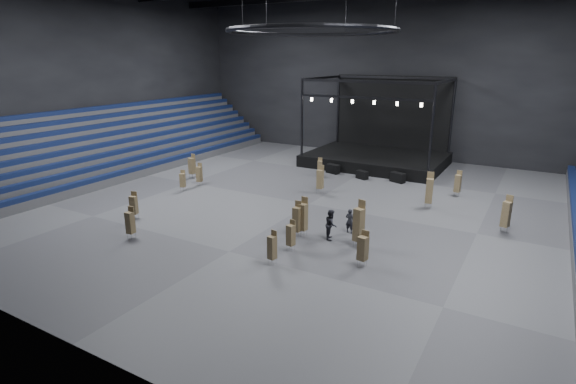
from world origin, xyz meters
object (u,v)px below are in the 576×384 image
Objects in this scene: chair_stack_1 at (363,248)px; chair_stack_8 at (429,190)px; chair_stack_13 at (130,222)px; chair_stack_4 at (297,219)px; chair_stack_9 at (183,180)px; chair_stack_12 at (359,224)px; chair_stack_3 at (199,174)px; flight_case_left at (333,169)px; stage at (378,151)px; chair_stack_6 at (291,235)px; man_center at (350,221)px; chair_stack_7 at (458,183)px; chair_stack_14 at (303,216)px; chair_stack_15 at (320,167)px; flight_case_mid at (362,175)px; flight_case_right at (398,177)px; chair_stack_0 at (134,205)px; chair_stack_2 at (506,214)px; chair_stack_5 at (192,165)px; crew_member at (331,224)px; chair_stack_10 at (320,179)px.

chair_stack_1 is 0.74× the size of chair_stack_8.
chair_stack_8 reaches higher than chair_stack_13.
chair_stack_1 is 5.61m from chair_stack_4.
chair_stack_12 reaches higher than chair_stack_9.
chair_stack_12 is (17.60, -5.80, 0.44)m from chair_stack_3.
chair_stack_9 is (-8.76, -12.17, 0.54)m from flight_case_left.
chair_stack_12 is (8.95, -15.93, 1.08)m from flight_case_left.
chair_stack_9 is (-11.25, -18.48, -0.46)m from stage.
chair_stack_4 reaches higher than chair_stack_1.
chair_stack_6 is 4.83m from man_center.
chair_stack_7 is 0.84× the size of chair_stack_14.
flight_case_mid is at bearing 0.64° from chair_stack_15.
chair_stack_12 is (2.32, -15.86, 1.08)m from flight_case_right.
chair_stack_4 is at bearing -73.38° from flight_case_left.
flight_case_mid is at bearing 41.76° from chair_stack_0.
stage is 22.75m from chair_stack_4.
flight_case_right is (6.63, -0.07, 0.01)m from flight_case_left.
flight_case_left is 0.53× the size of chair_stack_2.
stage reaches higher than chair_stack_12.
man_center is at bearing 0.39° from chair_stack_0.
chair_stack_12 is (19.90, -7.45, 0.29)m from chair_stack_5.
chair_stack_3 is (-18.77, 8.15, -0.04)m from chair_stack_1.
chair_stack_3 reaches higher than man_center.
chair_stack_6 is at bearing -73.06° from flight_case_left.
crew_member reaches higher than flight_case_right.
chair_stack_6 is 15.66m from chair_stack_9.
crew_member is (15.70, -3.36, -0.01)m from chair_stack_9.
man_center is at bearing -57.85° from chair_stack_10.
chair_stack_15 is at bearing 108.58° from chair_stack_4.
chair_stack_2 reaches higher than chair_stack_1.
crew_member is at bearing 70.32° from man_center.
chair_stack_12 is (3.35, 2.47, 0.51)m from chair_stack_6.
chair_stack_3 is 1.12× the size of chair_stack_9.
flight_case_right is at bearing 35.31° from chair_stack_5.
chair_stack_14 reaches higher than chair_stack_9.
flight_case_mid is 0.55× the size of chair_stack_13.
chair_stack_9 is (-14.37, 6.23, -0.04)m from chair_stack_6.
chair_stack_7 reaches higher than flight_case_mid.
stage is 4.63× the size of chair_stack_12.
chair_stack_3 is at bearing -146.65° from flight_case_right.
stage reaches higher than man_center.
chair_stack_2 is 1.16× the size of chair_stack_7.
flight_case_right is 0.64× the size of chair_stack_13.
chair_stack_7 is at bearing 78.64° from chair_stack_6.
crew_member is (1.33, 2.87, -0.05)m from chair_stack_6.
chair_stack_2 reaches higher than chair_stack_6.
chair_stack_2 is 1.31× the size of crew_member.
man_center is (2.72, 2.32, -0.40)m from chair_stack_4.
chair_stack_14 reaches higher than chair_stack_4.
chair_stack_14 is at bearing 83.57° from crew_member.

